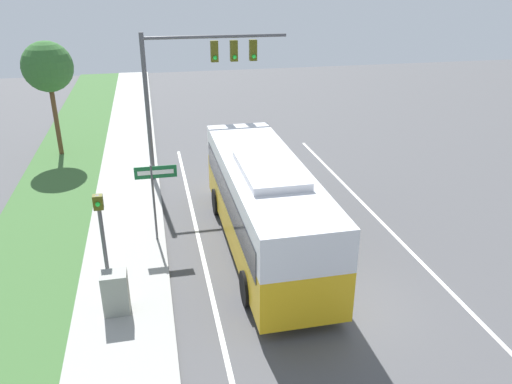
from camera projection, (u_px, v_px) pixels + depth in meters
name	position (u px, v px, depth m)	size (l,w,h in m)	color
ground_plane	(338.00, 303.00, 14.79)	(80.00, 80.00, 0.00)	#4C4C4F
sidewalk	(123.00, 331.00, 13.55)	(2.80, 80.00, 0.12)	#9E9E99
lane_divider_near	(217.00, 320.00, 14.08)	(0.14, 30.00, 0.01)	silver
lane_divider_far	(447.00, 288.00, 15.49)	(0.14, 30.00, 0.01)	silver
bus	(264.00, 200.00, 17.08)	(2.73, 10.07, 3.40)	gold
signal_gantry	(195.00, 74.00, 22.00)	(6.41, 0.41, 6.75)	#4C4C51
pedestrian_signal	(101.00, 226.00, 14.77)	(0.28, 0.34, 3.11)	#4C4C51
street_sign	(155.00, 188.00, 17.39)	(1.45, 0.08, 2.98)	#4C4C51
utility_cabinet	(116.00, 293.00, 13.99)	(0.72, 0.57, 1.26)	gray
roadside_tree	(48.00, 67.00, 25.09)	(2.53, 2.53, 5.89)	brown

